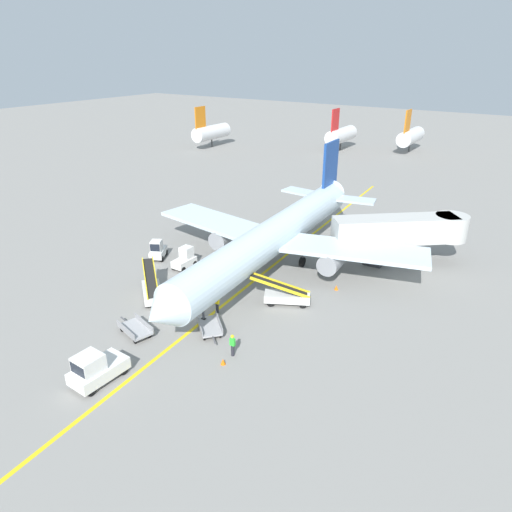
{
  "coord_description": "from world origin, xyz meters",
  "views": [
    {
      "loc": [
        22.92,
        -24.41,
        19.56
      ],
      "look_at": [
        1.91,
        7.65,
        2.5
      ],
      "focal_mm": 32.64,
      "sensor_mm": 36.0,
      "label": 1
    }
  ],
  "objects_px": {
    "belt_loader_forward_hold": "(286,295)",
    "safety_cone_nose_right": "(223,362)",
    "baggage_cart_empty_trailing": "(210,326)",
    "baggage_cart_loaded": "(135,329)",
    "safety_cone_wingtip_left": "(336,288)",
    "baggage_tug_by_cargo_door": "(185,259)",
    "belt_loader_aft_hold": "(152,290)",
    "safety_cone_nose_left": "(272,253)",
    "pushback_tug": "(96,369)",
    "airliner": "(276,235)",
    "baggage_tug_near_wing": "(158,250)",
    "ground_crew_wing_walker": "(217,303)",
    "ground_crew_marshaller": "(233,345)",
    "jet_bridge": "(408,230)"
  },
  "relations": [
    {
      "from": "belt_loader_forward_hold",
      "to": "safety_cone_nose_right",
      "type": "xyz_separation_m",
      "value": [
        0.6,
        -9.54,
        -0.56
      ]
    },
    {
      "from": "belt_loader_forward_hold",
      "to": "baggage_cart_empty_trailing",
      "type": "bearing_deg",
      "value": -111.37
    },
    {
      "from": "baggage_cart_loaded",
      "to": "safety_cone_wingtip_left",
      "type": "distance_m",
      "value": 17.66
    },
    {
      "from": "baggage_tug_by_cargo_door",
      "to": "safety_cone_nose_right",
      "type": "xyz_separation_m",
      "value": [
        12.3,
        -10.24,
        -0.71
      ]
    },
    {
      "from": "belt_loader_aft_hold",
      "to": "safety_cone_nose_left",
      "type": "bearing_deg",
      "value": 74.15
    },
    {
      "from": "pushback_tug",
      "to": "baggage_tug_by_cargo_door",
      "type": "relative_size",
      "value": 1.53
    },
    {
      "from": "belt_loader_forward_hold",
      "to": "baggage_cart_empty_trailing",
      "type": "height_order",
      "value": "belt_loader_forward_hold"
    },
    {
      "from": "belt_loader_forward_hold",
      "to": "baggage_cart_loaded",
      "type": "distance_m",
      "value": 12.44
    },
    {
      "from": "belt_loader_aft_hold",
      "to": "safety_cone_wingtip_left",
      "type": "height_order",
      "value": "belt_loader_aft_hold"
    },
    {
      "from": "safety_cone_nose_left",
      "to": "baggage_cart_loaded",
      "type": "bearing_deg",
      "value": -92.72
    },
    {
      "from": "airliner",
      "to": "safety_cone_wingtip_left",
      "type": "distance_m",
      "value": 7.76
    },
    {
      "from": "baggage_tug_near_wing",
      "to": "belt_loader_forward_hold",
      "type": "height_order",
      "value": "belt_loader_forward_hold"
    },
    {
      "from": "baggage_tug_near_wing",
      "to": "safety_cone_nose_right",
      "type": "height_order",
      "value": "baggage_tug_near_wing"
    },
    {
      "from": "baggage_cart_loaded",
      "to": "baggage_cart_empty_trailing",
      "type": "height_order",
      "value": "same"
    },
    {
      "from": "belt_loader_aft_hold",
      "to": "safety_cone_nose_left",
      "type": "height_order",
      "value": "belt_loader_aft_hold"
    },
    {
      "from": "baggage_tug_near_wing",
      "to": "ground_crew_wing_walker",
      "type": "relative_size",
      "value": 1.61
    },
    {
      "from": "ground_crew_wing_walker",
      "to": "safety_cone_nose_left",
      "type": "xyz_separation_m",
      "value": [
        -2.36,
        12.44,
        -0.69
      ]
    },
    {
      "from": "baggage_cart_empty_trailing",
      "to": "ground_crew_marshaller",
      "type": "xyz_separation_m",
      "value": [
        3.25,
        -1.52,
        0.44
      ]
    },
    {
      "from": "ground_crew_wing_walker",
      "to": "airliner",
      "type": "bearing_deg",
      "value": 93.07
    },
    {
      "from": "baggage_tug_by_cargo_door",
      "to": "safety_cone_wingtip_left",
      "type": "bearing_deg",
      "value": 15.16
    },
    {
      "from": "ground_crew_marshaller",
      "to": "ground_crew_wing_walker",
      "type": "height_order",
      "value": "same"
    },
    {
      "from": "belt_loader_forward_hold",
      "to": "ground_crew_wing_walker",
      "type": "height_order",
      "value": "belt_loader_forward_hold"
    },
    {
      "from": "safety_cone_nose_left",
      "to": "belt_loader_forward_hold",
      "type": "bearing_deg",
      "value": -52.4
    },
    {
      "from": "jet_bridge",
      "to": "ground_crew_wing_walker",
      "type": "distance_m",
      "value": 20.56
    },
    {
      "from": "airliner",
      "to": "baggage_cart_empty_trailing",
      "type": "height_order",
      "value": "airliner"
    },
    {
      "from": "baggage_tug_near_wing",
      "to": "baggage_cart_loaded",
      "type": "relative_size",
      "value": 0.71
    },
    {
      "from": "baggage_cart_loaded",
      "to": "ground_crew_wing_walker",
      "type": "distance_m",
      "value": 6.69
    },
    {
      "from": "safety_cone_nose_right",
      "to": "ground_crew_wing_walker",
      "type": "bearing_deg",
      "value": 130.82
    },
    {
      "from": "baggage_cart_loaded",
      "to": "baggage_tug_by_cargo_door",
      "type": "bearing_deg",
      "value": 112.91
    },
    {
      "from": "jet_bridge",
      "to": "safety_cone_nose_right",
      "type": "height_order",
      "value": "jet_bridge"
    },
    {
      "from": "ground_crew_marshaller",
      "to": "ground_crew_wing_walker",
      "type": "distance_m",
      "value": 5.97
    },
    {
      "from": "belt_loader_forward_hold",
      "to": "safety_cone_nose_left",
      "type": "relative_size",
      "value": 11.41
    },
    {
      "from": "airliner",
      "to": "baggage_tug_by_cargo_door",
      "type": "relative_size",
      "value": 14.7
    },
    {
      "from": "baggage_tug_by_cargo_door",
      "to": "ground_crew_marshaller",
      "type": "distance_m",
      "value": 15.26
    },
    {
      "from": "belt_loader_forward_hold",
      "to": "ground_crew_marshaller",
      "type": "bearing_deg",
      "value": -86.11
    },
    {
      "from": "ground_crew_marshaller",
      "to": "safety_cone_wingtip_left",
      "type": "bearing_deg",
      "value": 81.18
    },
    {
      "from": "airliner",
      "to": "baggage_tug_near_wing",
      "type": "xyz_separation_m",
      "value": [
        -11.02,
        -4.89,
        -2.49
      ]
    },
    {
      "from": "baggage_tug_by_cargo_door",
      "to": "ground_crew_marshaller",
      "type": "height_order",
      "value": "baggage_tug_by_cargo_door"
    },
    {
      "from": "baggage_tug_by_cargo_door",
      "to": "baggage_cart_loaded",
      "type": "distance_m",
      "value": 11.86
    },
    {
      "from": "belt_loader_forward_hold",
      "to": "baggage_cart_empty_trailing",
      "type": "distance_m",
      "value": 7.37
    },
    {
      "from": "pushback_tug",
      "to": "belt_loader_aft_hold",
      "type": "distance_m",
      "value": 11.11
    },
    {
      "from": "jet_bridge",
      "to": "belt_loader_aft_hold",
      "type": "height_order",
      "value": "jet_bridge"
    },
    {
      "from": "baggage_cart_loaded",
      "to": "safety_cone_wingtip_left",
      "type": "bearing_deg",
      "value": 56.83
    },
    {
      "from": "baggage_tug_by_cargo_door",
      "to": "ground_crew_wing_walker",
      "type": "relative_size",
      "value": 1.41
    },
    {
      "from": "belt_loader_forward_hold",
      "to": "belt_loader_aft_hold",
      "type": "xyz_separation_m",
      "value": [
        -10.06,
        -5.45,
        0.0
      ]
    },
    {
      "from": "baggage_tug_by_cargo_door",
      "to": "airliner",
      "type": "bearing_deg",
      "value": 34.27
    },
    {
      "from": "ground_crew_marshaller",
      "to": "safety_cone_nose_right",
      "type": "xyz_separation_m",
      "value": [
        0.04,
        -1.17,
        -0.69
      ]
    },
    {
      "from": "baggage_cart_loaded",
      "to": "safety_cone_nose_left",
      "type": "bearing_deg",
      "value": 87.28
    },
    {
      "from": "pushback_tug",
      "to": "belt_loader_forward_hold",
      "type": "distance_m",
      "value": 16.22
    },
    {
      "from": "pushback_tug",
      "to": "baggage_tug_near_wing",
      "type": "height_order",
      "value": "pushback_tug"
    }
  ]
}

